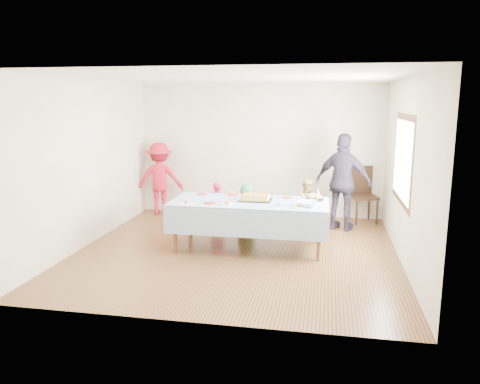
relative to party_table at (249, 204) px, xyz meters
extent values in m
plane|color=#4A2415|center=(-0.17, -0.18, -0.72)|extent=(5.00, 5.00, 0.00)
cube|color=beige|center=(-0.17, 2.32, 0.63)|extent=(5.00, 0.04, 2.70)
cube|color=beige|center=(-0.17, -2.68, 0.63)|extent=(5.00, 0.04, 2.70)
cube|color=beige|center=(-2.67, -0.18, 0.63)|extent=(0.04, 5.00, 2.70)
cube|color=beige|center=(2.33, -0.18, 0.63)|extent=(0.04, 5.00, 2.70)
cube|color=white|center=(-0.17, -0.18, 1.98)|extent=(5.00, 5.00, 0.04)
cube|color=#472B16|center=(2.30, 0.02, 0.78)|extent=(0.03, 1.75, 1.35)
cylinder|color=brown|center=(-1.12, -0.42, -0.36)|extent=(0.06, 0.06, 0.73)
cylinder|color=brown|center=(1.12, -0.42, -0.36)|extent=(0.06, 0.06, 0.73)
cylinder|color=brown|center=(-1.12, 0.42, -0.36)|extent=(0.06, 0.06, 0.73)
cylinder|color=brown|center=(1.12, 0.42, -0.36)|extent=(0.06, 0.06, 0.73)
cube|color=brown|center=(0.00, 0.00, 0.03)|extent=(2.40, 1.00, 0.04)
cube|color=silver|center=(0.00, 0.00, 0.05)|extent=(2.50, 1.10, 0.01)
cube|color=black|center=(0.08, 0.08, 0.06)|extent=(0.52, 0.40, 0.01)
cube|color=#D7C852|center=(0.08, 0.08, 0.10)|extent=(0.44, 0.33, 0.06)
cube|color=#A86E26|center=(0.08, 0.08, 0.14)|extent=(0.44, 0.33, 0.01)
cylinder|color=black|center=(1.02, 0.29, 0.06)|extent=(0.30, 0.30, 0.02)
sphere|color=tan|center=(1.09, 0.29, 0.11)|extent=(0.07, 0.07, 0.07)
sphere|color=tan|center=(1.06, 0.36, 0.11)|extent=(0.07, 0.07, 0.07)
sphere|color=tan|center=(0.98, 0.36, 0.11)|extent=(0.07, 0.07, 0.07)
sphere|color=tan|center=(0.94, 0.29, 0.11)|extent=(0.07, 0.07, 0.07)
sphere|color=tan|center=(0.98, 0.22, 0.11)|extent=(0.07, 0.07, 0.07)
sphere|color=tan|center=(1.06, 0.22, 0.11)|extent=(0.07, 0.07, 0.07)
sphere|color=tan|center=(1.02, 0.29, 0.11)|extent=(0.07, 0.07, 0.07)
imported|color=silver|center=(0.93, -0.21, 0.09)|extent=(0.32, 0.32, 0.08)
cone|color=silver|center=(1.07, 0.46, 0.14)|extent=(0.10, 0.10, 0.17)
cylinder|color=red|center=(-0.90, 0.39, 0.06)|extent=(0.17, 0.17, 0.01)
cylinder|color=red|center=(-0.36, 0.44, 0.06)|extent=(0.18, 0.18, 0.01)
cylinder|color=red|center=(0.05, 0.42, 0.06)|extent=(0.19, 0.19, 0.01)
cylinder|color=red|center=(0.57, 0.37, 0.06)|extent=(0.17, 0.17, 0.01)
cylinder|color=red|center=(-0.59, -0.28, 0.06)|extent=(0.19, 0.19, 0.01)
cylinder|color=white|center=(-0.93, -0.40, 0.06)|extent=(0.23, 0.23, 0.01)
cylinder|color=white|center=(-0.30, -0.32, 0.06)|extent=(0.20, 0.20, 0.01)
cylinder|color=white|center=(0.80, -0.31, 0.06)|extent=(0.20, 0.20, 0.01)
cylinder|color=black|center=(1.79, 1.76, -0.48)|extent=(0.04, 0.04, 0.49)
cylinder|color=black|center=(2.18, 1.88, -0.48)|extent=(0.04, 0.04, 0.49)
cylinder|color=black|center=(1.68, 2.15, -0.48)|extent=(0.04, 0.04, 0.49)
cylinder|color=black|center=(2.06, 2.27, -0.48)|extent=(0.04, 0.04, 0.49)
cube|color=black|center=(1.93, 2.02, -0.22)|extent=(0.59, 0.59, 0.06)
cube|color=black|center=(1.87, 2.22, 0.09)|extent=(0.47, 0.18, 0.56)
imported|color=#CE1957|center=(-0.80, 1.10, -0.29)|extent=(0.34, 0.25, 0.87)
imported|color=#297B45|center=(-0.17, 0.72, -0.26)|extent=(0.53, 0.46, 0.93)
imported|color=tan|center=(0.84, 1.34, -0.25)|extent=(0.49, 0.39, 0.95)
imported|color=#B4162B|center=(-2.25, 2.02, 0.02)|extent=(1.07, 0.76, 1.50)
imported|color=#2C2533|center=(1.51, 1.40, 0.17)|extent=(1.13, 0.79, 1.79)
camera|label=1|loc=(1.19, -7.21, 1.65)|focal=35.00mm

